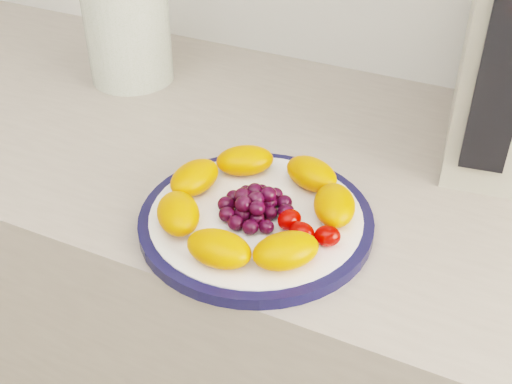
% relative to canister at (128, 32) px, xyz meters
% --- Properties ---
extents(counter, '(3.50, 0.60, 0.90)m').
position_rel_canister_xyz_m(counter, '(0.35, -0.10, -0.53)').
color(counter, gray).
rests_on(counter, floor).
extents(cabinet_face, '(3.48, 0.58, 0.84)m').
position_rel_canister_xyz_m(cabinet_face, '(0.35, -0.10, -0.56)').
color(cabinet_face, olive).
rests_on(cabinet_face, floor).
extents(plate_rim, '(0.28, 0.28, 0.01)m').
position_rel_canister_xyz_m(plate_rim, '(0.37, -0.27, -0.08)').
color(plate_rim, black).
rests_on(plate_rim, counter).
extents(plate_face, '(0.26, 0.26, 0.02)m').
position_rel_canister_xyz_m(plate_face, '(0.37, -0.27, -0.07)').
color(plate_face, white).
rests_on(plate_face, counter).
extents(canister, '(0.16, 0.16, 0.17)m').
position_rel_canister_xyz_m(canister, '(0.00, 0.00, 0.00)').
color(canister, '#3F5C1A').
rests_on(canister, counter).
extents(appliance_panel, '(0.06, 0.02, 0.23)m').
position_rel_canister_xyz_m(appliance_panel, '(0.59, -0.10, 0.08)').
color(appliance_panel, black).
rests_on(appliance_panel, appliance_body).
extents(fruit_plate, '(0.24, 0.24, 0.04)m').
position_rel_canister_xyz_m(fruit_plate, '(0.37, -0.28, -0.05)').
color(fruit_plate, '#E75F00').
rests_on(fruit_plate, plate_face).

